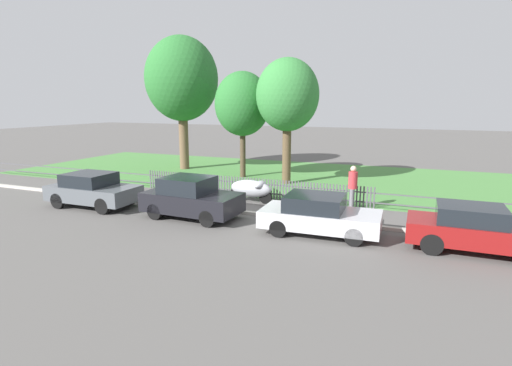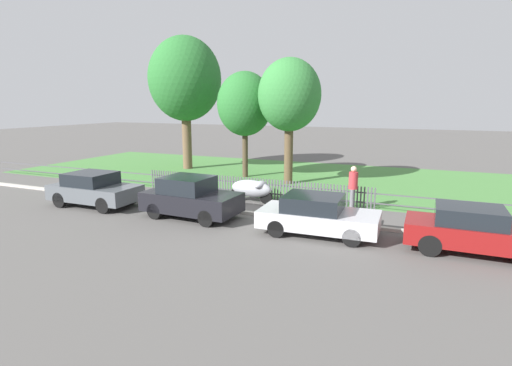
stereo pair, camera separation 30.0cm
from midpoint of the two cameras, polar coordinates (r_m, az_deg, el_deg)
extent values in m
plane|color=#565451|center=(16.23, -4.32, -4.15)|extent=(120.00, 120.00, 0.00)
cube|color=#B2ADA3|center=(16.30, -4.16, -3.86)|extent=(34.73, 0.20, 0.12)
cube|color=#477F3D|center=(24.18, 5.37, 0.98)|extent=(34.73, 11.96, 0.01)
cube|color=#4C4C51|center=(18.66, -0.28, -1.25)|extent=(34.73, 0.03, 0.05)
cube|color=#4C4C51|center=(18.57, -0.28, -0.02)|extent=(34.73, 0.03, 0.05)
cube|color=#4C4C51|center=(21.42, -14.19, 0.60)|extent=(0.06, 0.03, 0.93)
cube|color=#4C4C51|center=(21.33, -13.89, 0.57)|extent=(0.06, 0.03, 0.93)
cube|color=#4C4C51|center=(21.25, -13.58, 0.54)|extent=(0.06, 0.03, 0.93)
cube|color=#4C4C51|center=(21.17, -13.27, 0.51)|extent=(0.06, 0.03, 0.93)
cube|color=#4C4C51|center=(21.08, -12.96, 0.49)|extent=(0.06, 0.03, 0.93)
cube|color=#4C4C51|center=(21.00, -12.65, 0.46)|extent=(0.06, 0.03, 0.93)
cube|color=#4C4C51|center=(20.92, -12.34, 0.43)|extent=(0.06, 0.03, 0.93)
cube|color=#4C4C51|center=(20.84, -12.02, 0.40)|extent=(0.06, 0.03, 0.93)
cube|color=#4C4C51|center=(20.76, -11.70, 0.37)|extent=(0.06, 0.03, 0.93)
cube|color=#4C4C51|center=(20.68, -11.37, 0.34)|extent=(0.06, 0.03, 0.93)
cube|color=#4C4C51|center=(20.60, -11.05, 0.31)|extent=(0.06, 0.03, 0.93)
cube|color=#4C4C51|center=(20.52, -10.72, 0.28)|extent=(0.06, 0.03, 0.93)
cube|color=#4C4C51|center=(20.44, -10.39, 0.25)|extent=(0.06, 0.03, 0.93)
cube|color=#4C4C51|center=(20.36, -10.06, 0.22)|extent=(0.06, 0.03, 0.93)
cube|color=#4C4C51|center=(20.29, -9.72, 0.19)|extent=(0.06, 0.03, 0.93)
cube|color=#4C4C51|center=(20.21, -9.38, 0.16)|extent=(0.06, 0.03, 0.93)
cube|color=#4C4C51|center=(20.13, -9.04, 0.13)|extent=(0.06, 0.03, 0.93)
cube|color=#4C4C51|center=(20.06, -8.70, 0.10)|extent=(0.06, 0.03, 0.93)
cube|color=#4C4C51|center=(19.99, -8.36, 0.07)|extent=(0.06, 0.03, 0.93)
cube|color=#4C4C51|center=(19.91, -8.01, 0.04)|extent=(0.06, 0.03, 0.93)
cube|color=#4C4C51|center=(19.84, -7.66, 0.01)|extent=(0.06, 0.03, 0.93)
cube|color=#4C4C51|center=(19.77, -7.30, -0.02)|extent=(0.06, 0.03, 0.93)
cube|color=#4C4C51|center=(19.70, -6.95, -0.06)|extent=(0.06, 0.03, 0.93)
cube|color=#4C4C51|center=(19.63, -6.59, -0.09)|extent=(0.06, 0.03, 0.93)
cube|color=#4C4C51|center=(19.56, -6.23, -0.12)|extent=(0.06, 0.03, 0.93)
cube|color=#4C4C51|center=(19.49, -5.87, -0.15)|extent=(0.06, 0.03, 0.93)
cube|color=#4C4C51|center=(19.42, -5.50, -0.19)|extent=(0.06, 0.03, 0.93)
cube|color=#4C4C51|center=(19.36, -5.13, -0.22)|extent=(0.06, 0.03, 0.93)
cube|color=#4C4C51|center=(19.29, -4.76, -0.25)|extent=(0.06, 0.03, 0.93)
cube|color=#4C4C51|center=(19.22, -4.39, -0.29)|extent=(0.06, 0.03, 0.93)
cube|color=#4C4C51|center=(19.16, -4.01, -0.32)|extent=(0.06, 0.03, 0.93)
cube|color=#4C4C51|center=(19.10, -3.63, -0.35)|extent=(0.06, 0.03, 0.93)
cube|color=#4C4C51|center=(19.03, -3.25, -0.39)|extent=(0.06, 0.03, 0.93)
cube|color=#4C4C51|center=(18.97, -2.87, -0.42)|extent=(0.06, 0.03, 0.93)
cube|color=#4C4C51|center=(18.91, -2.48, -0.46)|extent=(0.06, 0.03, 0.93)
cube|color=#4C4C51|center=(18.85, -2.09, -0.49)|extent=(0.06, 0.03, 0.93)
cube|color=#4C4C51|center=(18.79, -1.70, -0.53)|extent=(0.06, 0.03, 0.93)
cube|color=#4C4C51|center=(18.73, -1.31, -0.56)|extent=(0.06, 0.03, 0.93)
cube|color=#4C4C51|center=(18.68, -0.91, -0.60)|extent=(0.06, 0.03, 0.93)
cube|color=#4C4C51|center=(18.62, -0.51, -0.63)|extent=(0.06, 0.03, 0.93)
cube|color=#4C4C51|center=(18.56, -0.11, -0.67)|extent=(0.06, 0.03, 0.93)
cube|color=#4C4C51|center=(18.51, 0.29, -0.71)|extent=(0.06, 0.03, 0.93)
cube|color=#4C4C51|center=(18.46, 0.70, -0.74)|extent=(0.06, 0.03, 0.93)
cube|color=#4C4C51|center=(18.40, 1.10, -0.78)|extent=(0.06, 0.03, 0.93)
cube|color=#4C4C51|center=(18.35, 1.52, -0.81)|extent=(0.06, 0.03, 0.93)
cube|color=#4C4C51|center=(18.30, 1.93, -0.85)|extent=(0.06, 0.03, 0.93)
cube|color=#4C4C51|center=(18.25, 2.34, -0.89)|extent=(0.06, 0.03, 0.93)
cube|color=#4C4C51|center=(18.20, 2.76, -0.93)|extent=(0.06, 0.03, 0.93)
cube|color=#4C4C51|center=(18.15, 3.18, -0.96)|extent=(0.06, 0.03, 0.93)
cube|color=#4C4C51|center=(18.11, 3.60, -1.00)|extent=(0.06, 0.03, 0.93)
cube|color=#4C4C51|center=(18.06, 4.02, -1.04)|extent=(0.06, 0.03, 0.93)
cube|color=#4C4C51|center=(18.01, 4.45, -1.07)|extent=(0.06, 0.03, 0.93)
cube|color=#4C4C51|center=(17.97, 4.88, -1.11)|extent=(0.06, 0.03, 0.93)
cube|color=#4C4C51|center=(17.93, 5.31, -1.15)|extent=(0.06, 0.03, 0.93)
cube|color=#4C4C51|center=(17.89, 5.74, -1.19)|extent=(0.06, 0.03, 0.93)
cube|color=#4C4C51|center=(17.84, 6.18, -1.23)|extent=(0.06, 0.03, 0.93)
cube|color=#4C4C51|center=(17.80, 6.61, -1.26)|extent=(0.06, 0.03, 0.93)
cube|color=#4C4C51|center=(17.77, 7.05, -1.30)|extent=(0.06, 0.03, 0.93)
cube|color=#4C4C51|center=(17.73, 7.49, -1.34)|extent=(0.06, 0.03, 0.93)
cube|color=#4C4C51|center=(17.69, 7.93, -1.38)|extent=(0.06, 0.03, 0.93)
cube|color=#4C4C51|center=(17.66, 8.38, -1.42)|extent=(0.06, 0.03, 0.93)
cube|color=#4C4C51|center=(17.62, 8.82, -1.46)|extent=(0.06, 0.03, 0.93)
cube|color=#4C4C51|center=(17.59, 9.27, -1.49)|extent=(0.06, 0.03, 0.93)
cube|color=#4C4C51|center=(17.55, 9.72, -1.53)|extent=(0.06, 0.03, 0.93)
cube|color=#4C4C51|center=(17.52, 10.17, -1.57)|extent=(0.06, 0.03, 0.93)
cube|color=#4C4C51|center=(17.49, 10.62, -1.61)|extent=(0.06, 0.03, 0.93)
cube|color=#4C4C51|center=(17.46, 11.07, -1.65)|extent=(0.06, 0.03, 0.93)
cube|color=#4C4C51|center=(17.44, 11.53, -1.69)|extent=(0.06, 0.03, 0.93)
cube|color=#4C4C51|center=(17.41, 11.99, -1.73)|extent=(0.06, 0.03, 0.93)
cube|color=#4C4C51|center=(17.38, 12.44, -1.77)|extent=(0.06, 0.03, 0.93)
cube|color=#4C4C51|center=(17.36, 12.90, -1.80)|extent=(0.06, 0.03, 0.93)
cube|color=#4C4C51|center=(17.33, 13.36, -1.84)|extent=(0.06, 0.03, 0.93)
cube|color=#4C4C51|center=(17.31, 13.83, -1.88)|extent=(0.06, 0.03, 0.93)
cube|color=#4C4C51|center=(17.29, 14.29, -1.92)|extent=(0.06, 0.03, 0.93)
cube|color=#4C4C51|center=(17.27, 14.75, -1.96)|extent=(0.06, 0.03, 0.93)
cube|color=#4C4C51|center=(17.25, 15.22, -2.00)|extent=(0.06, 0.03, 0.93)
cube|color=#4C4C51|center=(17.23, 15.69, -2.04)|extent=(0.06, 0.03, 0.93)
cube|color=#4C4C51|center=(17.22, 16.15, -2.08)|extent=(0.06, 0.03, 0.93)
cube|color=#4C4C51|center=(17.20, 16.62, -2.11)|extent=(0.06, 0.03, 0.93)
cube|color=#4C4C51|center=(17.19, 17.09, -2.15)|extent=(0.06, 0.03, 0.93)
cube|color=#51565B|center=(18.29, -21.54, -1.23)|extent=(3.82, 1.85, 0.64)
cube|color=black|center=(18.31, -22.10, 0.60)|extent=(1.84, 1.65, 0.52)
cylinder|color=black|center=(18.17, -16.97, -1.87)|extent=(0.66, 0.15, 0.66)
cylinder|color=black|center=(16.96, -20.58, -3.03)|extent=(0.66, 0.15, 0.66)
cylinder|color=black|center=(19.74, -22.25, -1.20)|extent=(0.66, 0.15, 0.66)
cylinder|color=black|center=(18.63, -25.88, -2.21)|extent=(0.66, 0.15, 0.66)
cube|color=black|center=(15.48, -8.62, -2.64)|extent=(3.77, 1.93, 0.72)
cube|color=black|center=(15.44, -9.26, -0.20)|extent=(1.84, 1.68, 0.59)
cylinder|color=black|center=(15.66, -3.39, -3.56)|extent=(0.61, 0.16, 0.61)
cylinder|color=black|center=(14.28, -6.59, -5.08)|extent=(0.61, 0.16, 0.61)
cylinder|color=black|center=(16.85, -10.27, -2.65)|extent=(0.61, 0.16, 0.61)
cylinder|color=black|center=(15.58, -13.80, -3.94)|extent=(0.61, 0.16, 0.61)
cube|color=#BCBCC1|center=(13.54, 9.55, -5.10)|extent=(3.98, 1.92, 0.56)
cube|color=black|center=(13.44, 8.81, -2.81)|extent=(1.94, 1.67, 0.51)
cylinder|color=black|center=(14.22, 15.03, -5.55)|extent=(0.58, 0.16, 0.58)
cylinder|color=black|center=(12.66, 14.17, -7.60)|extent=(0.58, 0.16, 0.58)
cylinder|color=black|center=(14.65, 5.52, -4.70)|extent=(0.58, 0.16, 0.58)
cylinder|color=black|center=(13.14, 3.54, -6.56)|extent=(0.58, 0.16, 0.58)
cube|color=maroon|center=(13.37, 29.38, -6.41)|extent=(3.84, 1.66, 0.62)
cube|color=black|center=(13.21, 28.79, -4.04)|extent=(1.84, 1.49, 0.50)
cylinder|color=black|center=(14.07, 24.15, -6.21)|extent=(0.64, 0.14, 0.64)
cylinder|color=black|center=(12.64, 24.22, -8.15)|extent=(0.64, 0.14, 0.64)
cylinder|color=black|center=(17.41, 1.93, -2.06)|extent=(0.59, 0.14, 0.59)
cylinder|color=black|center=(18.07, -2.26, -1.56)|extent=(0.59, 0.14, 0.59)
ellipsoid|color=#9EA0A8|center=(17.66, -0.20, -0.79)|extent=(1.97, 0.78, 0.76)
ellipsoid|color=#9EA0A8|center=(17.41, 1.13, -0.28)|extent=(0.50, 0.84, 0.35)
cylinder|color=brown|center=(27.07, -9.54, 6.65)|extent=(0.61, 0.61, 4.39)
ellipsoid|color=#286B2D|center=(27.03, -9.80, 14.45)|extent=(4.70, 4.70, 5.40)
cylinder|color=#473828|center=(23.65, -1.20, 4.80)|extent=(0.33, 0.33, 3.27)
ellipsoid|color=#286B2D|center=(23.50, -1.23, 11.24)|extent=(3.21, 3.21, 3.70)
cylinder|color=brown|center=(21.67, 5.08, 4.74)|extent=(0.47, 0.47, 3.71)
ellipsoid|color=#337A38|center=(21.53, 5.21, 12.45)|extent=(3.33, 3.33, 3.82)
cylinder|color=slate|center=(16.78, 14.05, -2.38)|extent=(0.17, 0.17, 0.88)
cylinder|color=slate|center=(17.03, 14.14, -2.19)|extent=(0.17, 0.17, 0.88)
cylinder|color=#B73338|center=(16.75, 14.23, 0.35)|extent=(0.39, 0.39, 0.70)
sphere|color=beige|center=(16.67, 14.31, 1.94)|extent=(0.24, 0.24, 0.24)
camera|label=1|loc=(0.15, -89.48, 0.10)|focal=28.00mm
camera|label=2|loc=(0.15, 90.52, -0.10)|focal=28.00mm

